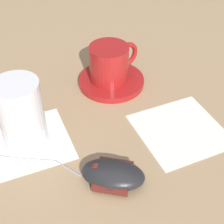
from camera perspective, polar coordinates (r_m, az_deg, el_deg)
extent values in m
plane|color=#9E7F5B|center=(0.60, -3.37, -2.95)|extent=(3.00, 3.00, 0.00)
cylinder|color=maroon|center=(0.71, -0.11, 5.19)|extent=(0.13, 0.13, 0.01)
cylinder|color=maroon|center=(0.68, -0.51, 8.09)|extent=(0.08, 0.08, 0.07)
torus|color=maroon|center=(0.70, 2.44, 9.49)|extent=(0.02, 0.05, 0.05)
ellipsoid|color=black|center=(0.52, 0.16, -10.32)|extent=(0.10, 0.11, 0.03)
cylinder|color=#591E19|center=(0.51, -2.77, -9.27)|extent=(0.01, 0.01, 0.01)
cube|color=#591E19|center=(0.50, -0.42, -12.87)|extent=(0.04, 0.04, 0.01)
cube|color=#591E19|center=(0.54, 0.69, -8.44)|extent=(0.04, 0.04, 0.01)
cylinder|color=gray|center=(0.55, -7.43, -9.13)|extent=(0.05, 0.03, 0.00)
cylinder|color=gray|center=(0.57, -11.87, -7.67)|extent=(0.03, 0.04, 0.00)
cylinder|color=gray|center=(0.58, -16.61, -7.04)|extent=(0.03, 0.04, 0.00)
sphere|color=gray|center=(0.54, -5.39, -10.38)|extent=(0.00, 0.00, 0.00)
sphere|color=gray|center=(0.56, -9.38, -7.93)|extent=(0.00, 0.00, 0.00)
sphere|color=gray|center=(0.57, -14.29, -7.41)|extent=(0.00, 0.00, 0.00)
cube|color=white|center=(0.60, -13.64, -4.87)|extent=(0.14, 0.14, 0.00)
cylinder|color=silver|center=(0.56, -14.91, -0.17)|extent=(0.07, 0.07, 0.12)
cube|color=silver|center=(0.61, 11.24, -2.93)|extent=(0.15, 0.15, 0.00)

